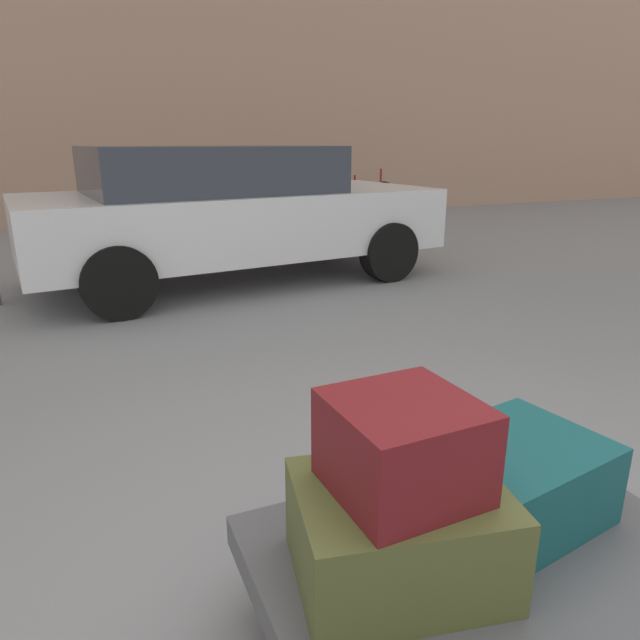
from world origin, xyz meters
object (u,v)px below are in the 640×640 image
Objects in this scene: duffel_bag_maroon_topmost_pile at (403,446)px; bollard_kerb_near at (282,212)px; bicycle_leaning at (363,201)px; suitcase_olive_center at (398,533)px; parked_car at (230,211)px; luggage_cart at (482,572)px; bollard_kerb_mid at (364,208)px; suitcase_teal_front_left at (515,479)px.

duffel_bag_maroon_topmost_pile is 0.48× the size of bollard_kerb_near.
bollard_kerb_near is (-2.01, -1.01, -0.01)m from bicycle_leaning.
suitcase_olive_center is 0.12× the size of parked_car.
parked_car is at bearing 78.00° from duffel_bag_maroon_topmost_pile.
suitcase_olive_center is at bearing -116.58° from bicycle_leaning.
luggage_cart is 0.29× the size of parked_car.
bollard_kerb_mid is at bearing 64.98° from luggage_cart.
bollard_kerb_near is at bearing 70.31° from duffel_bag_maroon_topmost_pile.
luggage_cart is at bearing -159.72° from suitcase_teal_front_left.
bollard_kerb_near is at bearing 66.22° from suitcase_teal_front_left.
luggage_cart is 3.68× the size of duffel_bag_maroon_topmost_pile.
suitcase_teal_front_left is at bearing -104.20° from bollard_kerb_near.
bicycle_leaning is 2.39× the size of bollard_kerb_mid.
bollard_kerb_near is (2.44, 7.87, -0.11)m from suitcase_olive_center.
bicycle_leaning is 2.25m from bollard_kerb_near.
bollard_kerb_mid is (1.52, 0.00, 0.00)m from bollard_kerb_near.
duffel_bag_maroon_topmost_pile reaches higher than bollard_kerb_mid.
parked_car is at bearing 76.17° from suitcase_teal_front_left.
parked_car is (0.55, 4.95, 0.49)m from luggage_cart.
suitcase_olive_center is 0.74× the size of bollard_kerb_mid.
suitcase_teal_front_left is at bearing -114.33° from bicycle_leaning.
bicycle_leaning is (4.44, 8.88, -0.10)m from suitcase_olive_center.
bicycle_leaning is at bearing 64.43° from bollard_kerb_mid.
bicycle_leaning is (4.44, 8.88, -0.36)m from duffel_bag_maroon_topmost_pile.
parked_car is at bearing -118.68° from bollard_kerb_near.
duffel_bag_maroon_topmost_pile is 5.00m from parked_car.
suitcase_teal_front_left is at bearing 8.20° from duffel_bag_maroon_topmost_pile.
suitcase_teal_front_left is 0.54m from duffel_bag_maroon_topmost_pile.
bicycle_leaning is at bearing 47.56° from parked_car.
bollard_kerb_mid is at bearing -115.57° from bicycle_leaning.
parked_car reaches higher than bollard_kerb_near.
suitcase_olive_center is 9.93m from bicycle_leaning.
parked_car is (0.83, 4.93, 0.03)m from duffel_bag_maroon_topmost_pile.
bollard_kerb_near and bollard_kerb_mid have the same top height.
bollard_kerb_near reaches higher than suitcase_olive_center.
bollard_kerb_mid is (3.96, 7.87, -0.37)m from duffel_bag_maroon_topmost_pile.
suitcase_teal_front_left reaches higher than luggage_cart.
parked_car is at bearing 91.30° from suitcase_olive_center.
bicycle_leaning is (4.17, 8.91, 0.10)m from luggage_cart.
luggage_cart is at bearing -96.35° from parked_car.
bollard_kerb_near is at bearing 180.00° from bollard_kerb_mid.
duffel_bag_maroon_topmost_pile is 0.20× the size of bicycle_leaning.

